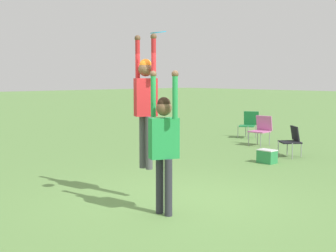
{
  "coord_description": "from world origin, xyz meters",
  "views": [
    {
      "loc": [
        5.59,
        -5.34,
        2.11
      ],
      "look_at": [
        -0.04,
        -0.13,
        1.3
      ],
      "focal_mm": 50.0,
      "sensor_mm": 36.0,
      "label": 1
    }
  ],
  "objects_px": {
    "cooler_box": "(267,156)",
    "person_defending": "(164,139)",
    "camping_chair_0": "(249,123)",
    "camping_chair_4": "(292,139)",
    "frisbee": "(158,32)",
    "camping_chair_3": "(261,128)",
    "person_jumping": "(146,97)"
  },
  "relations": [
    {
      "from": "frisbee",
      "to": "cooler_box",
      "type": "xyz_separation_m",
      "value": [
        -1.23,
        4.65,
        -2.62
      ]
    },
    {
      "from": "person_defending",
      "to": "cooler_box",
      "type": "xyz_separation_m",
      "value": [
        -1.48,
        4.76,
        -1.01
      ]
    },
    {
      "from": "camping_chair_0",
      "to": "camping_chair_3",
      "type": "relative_size",
      "value": 1.0
    },
    {
      "from": "person_jumping",
      "to": "person_defending",
      "type": "bearing_deg",
      "value": -90.0
    },
    {
      "from": "person_defending",
      "to": "camping_chair_3",
      "type": "height_order",
      "value": "person_defending"
    },
    {
      "from": "person_defending",
      "to": "camping_chair_3",
      "type": "relative_size",
      "value": 2.41
    },
    {
      "from": "frisbee",
      "to": "cooler_box",
      "type": "relative_size",
      "value": 0.57
    },
    {
      "from": "camping_chair_0",
      "to": "person_defending",
      "type": "bearing_deg",
      "value": 88.05
    },
    {
      "from": "frisbee",
      "to": "camping_chair_4",
      "type": "relative_size",
      "value": 0.31
    },
    {
      "from": "frisbee",
      "to": "camping_chair_4",
      "type": "xyz_separation_m",
      "value": [
        -1.33,
        5.9,
        -2.31
      ]
    },
    {
      "from": "frisbee",
      "to": "camping_chair_0",
      "type": "height_order",
      "value": "frisbee"
    },
    {
      "from": "camping_chair_3",
      "to": "person_jumping",
      "type": "bearing_deg",
      "value": 103.71
    },
    {
      "from": "person_jumping",
      "to": "camping_chair_3",
      "type": "bearing_deg",
      "value": 43.85
    },
    {
      "from": "person_defending",
      "to": "camping_chair_4",
      "type": "xyz_separation_m",
      "value": [
        -1.57,
        6.01,
        -0.7
      ]
    },
    {
      "from": "person_jumping",
      "to": "frisbee",
      "type": "distance_m",
      "value": 1.24
    },
    {
      "from": "cooler_box",
      "to": "camping_chair_0",
      "type": "bearing_deg",
      "value": 132.74
    },
    {
      "from": "person_defending",
      "to": "frisbee",
      "type": "xyz_separation_m",
      "value": [
        -0.25,
        0.11,
        1.61
      ]
    },
    {
      "from": "person_jumping",
      "to": "frisbee",
      "type": "height_order",
      "value": "person_jumping"
    },
    {
      "from": "frisbee",
      "to": "camping_chair_0",
      "type": "xyz_separation_m",
      "value": [
        -4.5,
        8.2,
        -2.26
      ]
    },
    {
      "from": "camping_chair_0",
      "to": "frisbee",
      "type": "bearing_deg",
      "value": 87.07
    },
    {
      "from": "person_defending",
      "to": "camping_chair_0",
      "type": "xyz_separation_m",
      "value": [
        -4.75,
        8.3,
        -0.65
      ]
    },
    {
      "from": "person_defending",
      "to": "person_jumping",
      "type": "bearing_deg",
      "value": -90.0
    },
    {
      "from": "camping_chair_0",
      "to": "cooler_box",
      "type": "distance_m",
      "value": 4.84
    },
    {
      "from": "camping_chair_3",
      "to": "camping_chair_4",
      "type": "bearing_deg",
      "value": 141.52
    },
    {
      "from": "camping_chair_4",
      "to": "person_defending",
      "type": "bearing_deg",
      "value": 142.86
    },
    {
      "from": "camping_chair_3",
      "to": "camping_chair_4",
      "type": "distance_m",
      "value": 2.12
    },
    {
      "from": "cooler_box",
      "to": "person_defending",
      "type": "bearing_deg",
      "value": -72.79
    },
    {
      "from": "camping_chair_4",
      "to": "cooler_box",
      "type": "height_order",
      "value": "camping_chair_4"
    },
    {
      "from": "person_jumping",
      "to": "cooler_box",
      "type": "xyz_separation_m",
      "value": [
        -0.59,
        4.37,
        -1.59
      ]
    },
    {
      "from": "frisbee",
      "to": "person_defending",
      "type": "bearing_deg",
      "value": -23.52
    },
    {
      "from": "camping_chair_3",
      "to": "camping_chair_0",
      "type": "bearing_deg",
      "value": -46.95
    },
    {
      "from": "camping_chair_0",
      "to": "camping_chair_4",
      "type": "bearing_deg",
      "value": 112.43
    }
  ]
}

